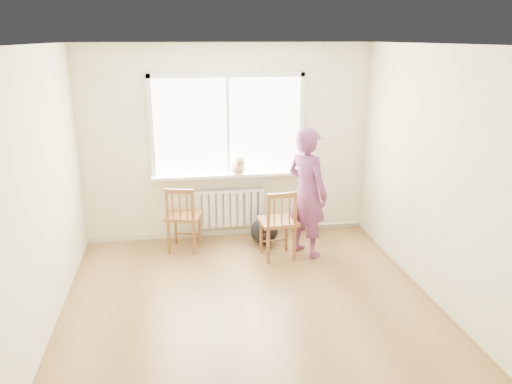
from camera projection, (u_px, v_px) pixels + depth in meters
name	position (u px, v px, depth m)	size (l,w,h in m)	color
floor	(254.00, 314.00, 5.20)	(4.50, 4.50, 0.00)	olive
ceiling	(253.00, 45.00, 4.40)	(4.50, 4.50, 0.00)	white
back_wall	(228.00, 143.00, 6.92)	(4.00, 0.01, 2.70)	beige
window	(228.00, 121.00, 6.80)	(2.12, 0.05, 1.42)	white
windowsill	(229.00, 175.00, 6.94)	(2.15, 0.22, 0.04)	white
radiator	(230.00, 207.00, 7.11)	(1.00, 0.12, 0.55)	white
heating_pipe	(313.00, 225.00, 7.44)	(0.04, 0.04, 1.40)	silver
baseboard	(230.00, 232.00, 7.30)	(4.00, 0.03, 0.08)	beige
chair_left	(183.00, 219.00, 6.62)	(0.55, 0.53, 0.91)	brown
chair_right	(279.00, 224.00, 6.38)	(0.49, 0.47, 0.93)	brown
person	(307.00, 193.00, 6.42)	(0.62, 0.40, 1.69)	#BA3E5E
cat	(238.00, 166.00, 6.83)	(0.22, 0.46, 0.31)	#CAB089
backpack	(264.00, 231.00, 6.91)	(0.39, 0.29, 0.39)	black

